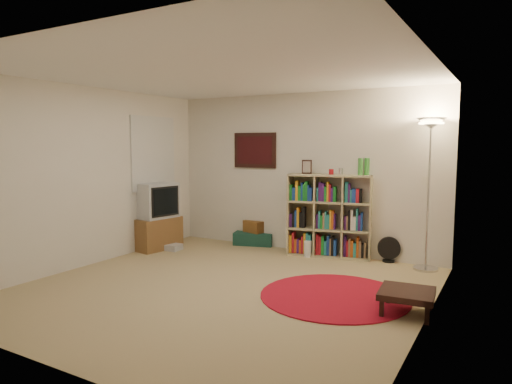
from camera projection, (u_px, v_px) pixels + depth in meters
room at (221, 182)px, 5.34m from camera, size 4.54×4.54×2.54m
bookshelf at (328, 217)px, 6.91m from camera, size 1.30×0.61×1.50m
floor_lamp at (430, 144)px, 6.02m from camera, size 0.40×0.40×2.05m
floor_fan at (389, 249)px, 6.58m from camera, size 0.33×0.21×0.37m
tv_stand at (155, 217)px, 7.42m from camera, size 0.63×0.82×1.08m
dvd_box at (172, 247)px, 7.36m from camera, size 0.30×0.25×0.09m
suitcase at (255, 238)px, 7.79m from camera, size 0.75×0.59×0.21m
wicker_basket at (255, 226)px, 7.74m from camera, size 0.40×0.33×0.20m
paper_towel at (308, 249)px, 6.90m from camera, size 0.13×0.13×0.24m
red_rug at (334, 296)px, 5.11m from camera, size 1.67×1.67×0.01m
side_table at (407, 294)px, 4.58m from camera, size 0.57×0.57×0.24m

